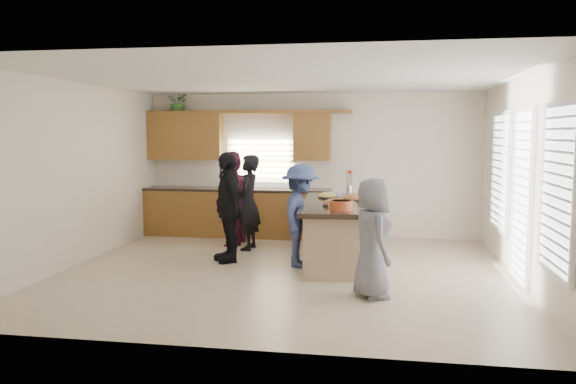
% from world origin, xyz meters
% --- Properties ---
extents(floor, '(6.50, 6.50, 0.00)m').
position_xyz_m(floor, '(0.00, 0.00, 0.00)').
color(floor, '#C8B195').
rests_on(floor, ground).
extents(room_shell, '(6.52, 6.02, 2.81)m').
position_xyz_m(room_shell, '(0.00, 0.00, 1.90)').
color(room_shell, silver).
rests_on(room_shell, ground).
extents(back_cabinetry, '(4.08, 0.66, 2.46)m').
position_xyz_m(back_cabinetry, '(-1.47, 2.73, 0.91)').
color(back_cabinetry, brown).
rests_on(back_cabinetry, ground).
extents(right_wall_glazing, '(0.06, 4.00, 2.25)m').
position_xyz_m(right_wall_glazing, '(3.22, -0.13, 1.34)').
color(right_wall_glazing, white).
rests_on(right_wall_glazing, ground).
extents(island, '(1.33, 2.77, 0.95)m').
position_xyz_m(island, '(0.74, 0.80, 0.45)').
color(island, tan).
rests_on(island, ground).
extents(platter_front, '(0.40, 0.40, 0.16)m').
position_xyz_m(platter_front, '(0.70, 0.32, 0.98)').
color(platter_front, black).
rests_on(platter_front, island).
extents(platter_mid, '(0.40, 0.40, 0.16)m').
position_xyz_m(platter_mid, '(0.96, 1.10, 0.98)').
color(platter_mid, black).
rests_on(platter_mid, island).
extents(platter_back, '(0.34, 0.34, 0.14)m').
position_xyz_m(platter_back, '(0.49, 1.33, 0.98)').
color(platter_back, black).
rests_on(platter_back, island).
extents(salad_bowl, '(0.35, 0.35, 0.14)m').
position_xyz_m(salad_bowl, '(0.81, -0.14, 1.03)').
color(salad_bowl, '#BA4822').
rests_on(salad_bowl, island).
extents(clear_cup, '(0.07, 0.07, 0.11)m').
position_xyz_m(clear_cup, '(0.99, -0.03, 1.00)').
color(clear_cup, white).
rests_on(clear_cup, island).
extents(plate_stack, '(0.20, 0.20, 0.05)m').
position_xyz_m(plate_stack, '(0.61, 1.69, 0.97)').
color(plate_stack, '#9F82BE').
rests_on(plate_stack, island).
extents(flower_vase, '(0.14, 0.14, 0.43)m').
position_xyz_m(flower_vase, '(0.81, 1.87, 1.18)').
color(flower_vase, silver).
rests_on(flower_vase, island).
extents(potted_plant, '(0.48, 0.44, 0.47)m').
position_xyz_m(potted_plant, '(-2.63, 2.82, 2.63)').
color(potted_plant, '#39752E').
rests_on(potted_plant, back_cabinetry).
extents(woman_left_back, '(0.40, 0.61, 1.65)m').
position_xyz_m(woman_left_back, '(-0.90, 1.46, 0.83)').
color(woman_left_back, black).
rests_on(woman_left_back, ground).
extents(woman_left_mid, '(0.66, 0.84, 1.70)m').
position_xyz_m(woman_left_mid, '(-1.31, 1.79, 0.85)').
color(woman_left_mid, maroon).
rests_on(woman_left_mid, ground).
extents(woman_left_front, '(0.89, 1.09, 1.73)m').
position_xyz_m(woman_left_front, '(-1.01, 0.53, 0.87)').
color(woman_left_front, black).
rests_on(woman_left_front, ground).
extents(woman_right_back, '(0.63, 1.04, 1.56)m').
position_xyz_m(woman_right_back, '(0.17, 0.38, 0.78)').
color(woman_right_back, navy).
rests_on(woman_right_back, ground).
extents(woman_right_front, '(0.69, 0.84, 1.48)m').
position_xyz_m(woman_right_front, '(1.26, -1.07, 0.74)').
color(woman_right_front, slate).
rests_on(woman_right_front, ground).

